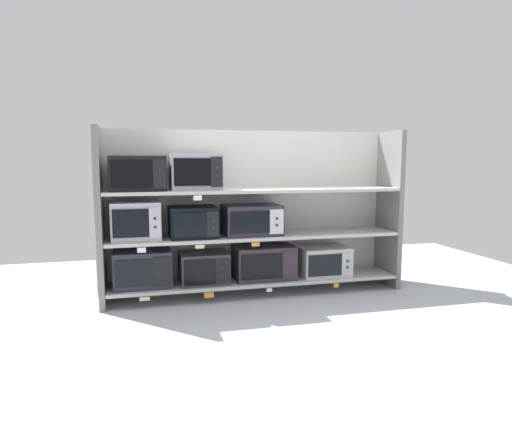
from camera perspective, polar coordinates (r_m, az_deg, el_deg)
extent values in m
cube|color=#B2B7BC|center=(3.71, 4.01, -12.64)|extent=(6.76, 6.00, 0.02)
cube|color=beige|center=(4.71, -0.78, 1.67)|extent=(2.96, 0.04, 1.57)
cube|color=slate|center=(4.33, -18.33, 0.75)|extent=(0.05, 0.46, 1.57)
cube|color=slate|center=(5.01, 15.79, 1.74)|extent=(0.05, 0.46, 1.57)
cube|color=beige|center=(4.59, 0.00, -6.82)|extent=(2.76, 0.46, 0.03)
cube|color=#282938|center=(4.40, -13.56, -5.25)|extent=(0.51, 0.34, 0.33)
cube|color=black|center=(4.23, -14.52, -5.81)|extent=(0.32, 0.01, 0.24)
cube|color=black|center=(4.24, -11.25, -5.68)|extent=(0.16, 0.01, 0.26)
cube|color=#353338|center=(4.45, -6.35, -5.23)|extent=(0.44, 0.37, 0.29)
cube|color=black|center=(4.26, -6.77, -5.82)|extent=(0.29, 0.01, 0.23)
cube|color=black|center=(4.29, -4.02, -5.68)|extent=(0.13, 0.01, 0.23)
cylinder|color=#262628|center=(4.29, -3.99, -6.12)|extent=(0.02, 0.01, 0.02)
cylinder|color=#262628|center=(4.28, -4.00, -5.30)|extent=(0.02, 0.01, 0.02)
cube|color=#342732|center=(4.56, 0.94, -4.62)|extent=(0.57, 0.36, 0.32)
cube|color=black|center=(4.37, 0.77, -5.18)|extent=(0.39, 0.01, 0.23)
cube|color=#342732|center=(4.45, 4.11, -4.97)|extent=(0.14, 0.01, 0.26)
cube|color=#B9B6B8|center=(4.76, 8.01, -4.40)|extent=(0.49, 0.40, 0.28)
cube|color=black|center=(4.56, 8.37, -4.96)|extent=(0.34, 0.01, 0.21)
cube|color=#B9B6B8|center=(4.65, 10.96, -4.76)|extent=(0.12, 0.01, 0.23)
cylinder|color=#262628|center=(4.65, 11.00, -5.16)|extent=(0.02, 0.01, 0.02)
cylinder|color=#262628|center=(4.64, 11.02, -4.41)|extent=(0.02, 0.01, 0.02)
cube|color=beige|center=(4.23, -13.30, -8.81)|extent=(0.09, 0.00, 0.03)
cube|color=orange|center=(4.28, -5.70, -8.54)|extent=(0.09, 0.00, 0.05)
cube|color=white|center=(4.39, 1.63, -7.97)|extent=(0.05, 0.00, 0.03)
cube|color=orange|center=(4.62, 9.66, -7.34)|extent=(0.06, 0.00, 0.04)
cube|color=beige|center=(4.50, 0.00, -1.45)|extent=(2.76, 0.46, 0.03)
cube|color=#BCB4BD|center=(4.33, -14.31, 0.40)|extent=(0.43, 0.36, 0.34)
cube|color=black|center=(4.14, -14.89, 0.06)|extent=(0.30, 0.01, 0.24)
cube|color=#BCB4BD|center=(4.15, -12.13, 0.16)|extent=(0.10, 0.01, 0.27)
cylinder|color=#262628|center=(4.14, -12.11, -0.37)|extent=(0.02, 0.01, 0.02)
cylinder|color=#262628|center=(4.13, -12.14, 0.65)|extent=(0.02, 0.01, 0.02)
cube|color=black|center=(4.36, -7.65, 0.27)|extent=(0.43, 0.38, 0.28)
cube|color=black|center=(4.16, -7.97, -0.10)|extent=(0.30, 0.01, 0.21)
cube|color=black|center=(4.19, -5.25, 0.00)|extent=(0.10, 0.01, 0.23)
cylinder|color=#262628|center=(4.18, -5.22, -0.44)|extent=(0.02, 0.01, 0.02)
cylinder|color=#262628|center=(4.18, -5.23, 0.41)|extent=(0.02, 0.01, 0.02)
cube|color=#322638|center=(4.46, -0.54, 0.52)|extent=(0.53, 0.37, 0.28)
cube|color=black|center=(4.26, -0.69, 0.17)|extent=(0.37, 0.01, 0.20)
cube|color=silver|center=(4.33, 2.51, 0.29)|extent=(0.13, 0.01, 0.23)
cylinder|color=#262628|center=(4.33, 2.54, -0.14)|extent=(0.02, 0.01, 0.02)
cylinder|color=#262628|center=(4.32, 2.54, 0.68)|extent=(0.02, 0.01, 0.02)
cube|color=white|center=(4.13, -13.65, -3.09)|extent=(0.07, 0.00, 0.04)
cube|color=beige|center=(4.16, -6.80, -2.75)|extent=(0.08, 0.00, 0.03)
cube|color=orange|center=(4.26, -0.04, -2.48)|extent=(0.07, 0.00, 0.04)
cube|color=beige|center=(4.45, 0.00, 4.08)|extent=(2.76, 0.46, 0.03)
cube|color=black|center=(4.29, -14.11, 5.96)|extent=(0.48, 0.38, 0.31)
cube|color=black|center=(4.10, -14.76, 5.87)|extent=(0.35, 0.01, 0.23)
cube|color=black|center=(4.11, -11.58, 5.97)|extent=(0.11, 0.01, 0.24)
cylinder|color=#262628|center=(4.10, -11.56, 5.49)|extent=(0.02, 0.01, 0.02)
cylinder|color=#262628|center=(4.10, -11.59, 6.43)|extent=(0.02, 0.01, 0.02)
cube|color=#A4A3AF|center=(4.33, -7.35, 6.30)|extent=(0.45, 0.35, 0.33)
cube|color=black|center=(4.14, -7.68, 6.23)|extent=(0.32, 0.01, 0.24)
cube|color=black|center=(4.18, -4.77, 6.28)|extent=(0.10, 0.01, 0.26)
cylinder|color=#262628|center=(4.17, -4.74, 5.78)|extent=(0.02, 0.01, 0.02)
cylinder|color=#262628|center=(4.17, -4.75, 6.78)|extent=(0.02, 0.01, 0.02)
cube|color=white|center=(4.11, -7.06, 3.14)|extent=(0.07, 0.00, 0.04)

